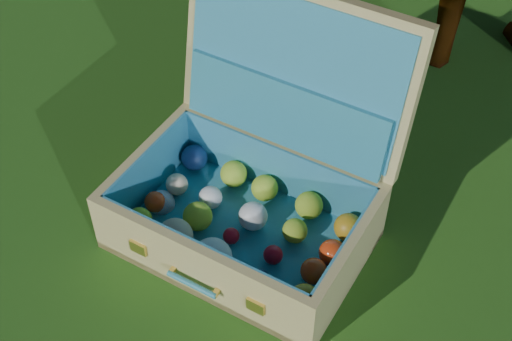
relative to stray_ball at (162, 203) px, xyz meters
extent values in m
plane|color=#215114|center=(0.39, 0.08, -0.03)|extent=(60.00, 60.00, 0.00)
sphere|color=#466BB6|center=(0.00, 0.00, 0.00)|extent=(0.06, 0.06, 0.06)
cube|color=tan|center=(0.21, 0.01, -0.02)|extent=(0.57, 0.40, 0.02)
cube|color=tan|center=(0.20, -0.16, 0.05)|extent=(0.55, 0.06, 0.17)
cube|color=tan|center=(0.22, 0.18, 0.05)|extent=(0.55, 0.06, 0.17)
cube|color=tan|center=(-0.05, 0.03, 0.05)|extent=(0.04, 0.33, 0.17)
cube|color=tan|center=(0.47, -0.01, 0.05)|extent=(0.04, 0.33, 0.17)
cube|color=teal|center=(0.21, 0.01, -0.01)|extent=(0.53, 0.36, 0.01)
cube|color=teal|center=(0.20, -0.15, 0.06)|extent=(0.51, 0.04, 0.15)
cube|color=teal|center=(0.22, 0.17, 0.06)|extent=(0.51, 0.04, 0.15)
cube|color=teal|center=(-0.04, 0.03, 0.06)|extent=(0.03, 0.33, 0.15)
cube|color=teal|center=(0.46, -0.01, 0.06)|extent=(0.03, 0.33, 0.15)
cube|color=tan|center=(0.23, 0.25, 0.31)|extent=(0.56, 0.14, 0.37)
cube|color=teal|center=(0.22, 0.23, 0.31)|extent=(0.51, 0.11, 0.32)
cube|color=teal|center=(0.22, 0.20, 0.21)|extent=(0.49, 0.08, 0.15)
cube|color=#F2C659|center=(0.05, -0.17, 0.05)|extent=(0.04, 0.01, 0.03)
cube|color=#F2C659|center=(0.34, -0.19, 0.05)|extent=(0.04, 0.01, 0.03)
cylinder|color=teal|center=(0.20, -0.19, 0.04)|extent=(0.12, 0.02, 0.01)
cube|color=#F2C659|center=(0.14, -0.18, 0.04)|extent=(0.01, 0.02, 0.01)
cube|color=#F2C659|center=(0.25, -0.19, 0.04)|extent=(0.01, 0.02, 0.01)
sphere|color=#B3D233|center=(-0.01, -0.08, 0.02)|extent=(0.06, 0.06, 0.06)
sphere|color=beige|center=(0.10, -0.09, 0.03)|extent=(0.08, 0.08, 0.08)
sphere|color=silver|center=(0.20, -0.11, 0.04)|extent=(0.09, 0.09, 0.09)
sphere|color=#0E2149|center=(0.31, -0.11, 0.02)|extent=(0.05, 0.05, 0.05)
sphere|color=#C38A1A|center=(0.42, -0.11, 0.03)|extent=(0.07, 0.07, 0.07)
sphere|color=#E83D13|center=(-0.01, -0.02, 0.02)|extent=(0.05, 0.05, 0.05)
sphere|color=#B3D233|center=(0.11, -0.02, 0.03)|extent=(0.07, 0.07, 0.07)
sphere|color=red|center=(0.20, -0.02, 0.01)|extent=(0.04, 0.04, 0.04)
sphere|color=red|center=(0.31, -0.03, 0.02)|extent=(0.04, 0.04, 0.04)
sphere|color=#E83D13|center=(0.41, -0.04, 0.02)|extent=(0.06, 0.06, 0.06)
sphere|color=beige|center=(0.01, 0.05, 0.02)|extent=(0.05, 0.05, 0.05)
sphere|color=silver|center=(0.11, 0.05, 0.02)|extent=(0.06, 0.06, 0.06)
sphere|color=silver|center=(0.22, 0.04, 0.03)|extent=(0.07, 0.07, 0.07)
sphere|color=#B3D233|center=(0.33, 0.05, 0.02)|extent=(0.06, 0.06, 0.06)
sphere|color=#E83D13|center=(0.42, 0.03, 0.02)|extent=(0.06, 0.06, 0.06)
sphere|color=#0E2149|center=(0.01, 0.15, 0.03)|extent=(0.07, 0.07, 0.07)
sphere|color=#B3D233|center=(0.12, 0.14, 0.03)|extent=(0.07, 0.07, 0.07)
sphere|color=#B3D233|center=(0.21, 0.13, 0.03)|extent=(0.06, 0.06, 0.06)
sphere|color=#B3D233|center=(0.32, 0.13, 0.03)|extent=(0.07, 0.07, 0.07)
sphere|color=#C38A1A|center=(0.43, 0.11, 0.03)|extent=(0.07, 0.07, 0.07)
camera|label=1|loc=(0.70, -0.90, 1.27)|focal=50.00mm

